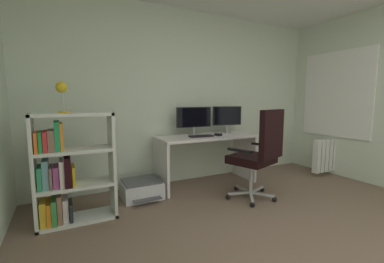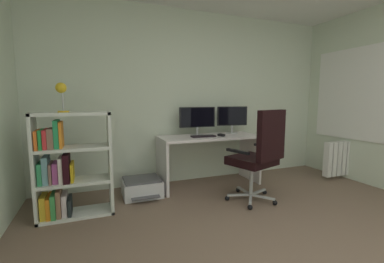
{
  "view_description": "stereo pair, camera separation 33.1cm",
  "coord_description": "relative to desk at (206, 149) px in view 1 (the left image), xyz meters",
  "views": [
    {
      "loc": [
        -1.78,
        -0.93,
        1.26
      ],
      "look_at": [
        -0.28,
        1.99,
        0.85
      ],
      "focal_mm": 24.09,
      "sensor_mm": 36.0,
      "label": 1
    },
    {
      "loc": [
        -1.48,
        -1.07,
        1.26
      ],
      "look_at": [
        -0.28,
        1.99,
        0.85
      ],
      "focal_mm": 24.09,
      "sensor_mm": 36.0,
      "label": 2
    }
  ],
  "objects": [
    {
      "name": "printer",
      "position": [
        -1.01,
        -0.09,
        -0.43
      ],
      "size": [
        0.49,
        0.51,
        0.23
      ],
      "color": "silver",
      "rests_on": "ground"
    },
    {
      "name": "window_pane",
      "position": [
        2.2,
        -0.49,
        0.8
      ],
      "size": [
        0.01,
        1.11,
        1.31
      ],
      "primitive_type": "cube",
      "color": "white"
    },
    {
      "name": "keyboard",
      "position": [
        -0.13,
        -0.09,
        0.2
      ],
      "size": [
        0.35,
        0.15,
        0.02
      ],
      "primitive_type": "cube",
      "rotation": [
        0.0,
        0.0,
        -0.05
      ],
      "color": "black",
      "rests_on": "desk"
    },
    {
      "name": "desk_lamp",
      "position": [
        -1.86,
        -0.4,
        0.8
      ],
      "size": [
        0.12,
        0.11,
        0.3
      ],
      "color": "gold",
      "rests_on": "bookshelf"
    },
    {
      "name": "office_chair",
      "position": [
        0.27,
        -0.83,
        0.08
      ],
      "size": [
        0.66,
        0.69,
        1.14
      ],
      "color": "#B7BABC",
      "rests_on": "ground"
    },
    {
      "name": "computer_mouse",
      "position": [
        0.14,
        -0.11,
        0.21
      ],
      "size": [
        0.09,
        0.11,
        0.03
      ],
      "primitive_type": "cube",
      "rotation": [
        0.0,
        0.0,
        0.29
      ],
      "color": "black",
      "rests_on": "desk"
    },
    {
      "name": "monitor_main",
      "position": [
        -0.14,
        0.11,
        0.44
      ],
      "size": [
        0.54,
        0.18,
        0.41
      ],
      "color": "#B2B5B7",
      "rests_on": "desk"
    },
    {
      "name": "bookshelf",
      "position": [
        -1.87,
        -0.4,
        -0.01
      ],
      "size": [
        0.76,
        0.32,
        1.13
      ],
      "color": "silver",
      "rests_on": "ground"
    },
    {
      "name": "window_frame",
      "position": [
        2.19,
        -0.49,
        0.8
      ],
      "size": [
        0.02,
        1.19,
        1.39
      ],
      "primitive_type": "cube",
      "color": "white"
    },
    {
      "name": "wall_back",
      "position": [
        -0.1,
        0.39,
        0.75
      ],
      "size": [
        4.61,
        0.1,
        2.57
      ],
      "primitive_type": "cube",
      "color": "silver",
      "rests_on": "ground"
    },
    {
      "name": "monitor_secondary",
      "position": [
        0.44,
        0.11,
        0.44
      ],
      "size": [
        0.47,
        0.18,
        0.42
      ],
      "color": "#B2B5B7",
      "rests_on": "desk"
    },
    {
      "name": "radiator",
      "position": [
        2.1,
        -0.49,
        -0.21
      ],
      "size": [
        0.68,
        0.1,
        0.54
      ],
      "color": "white",
      "rests_on": "ground"
    },
    {
      "name": "desk",
      "position": [
        0.0,
        0.0,
        0.0
      ],
      "size": [
        1.45,
        0.59,
        0.74
      ],
      "color": "white",
      "rests_on": "ground"
    }
  ]
}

